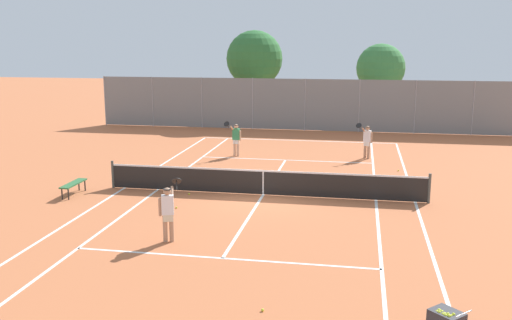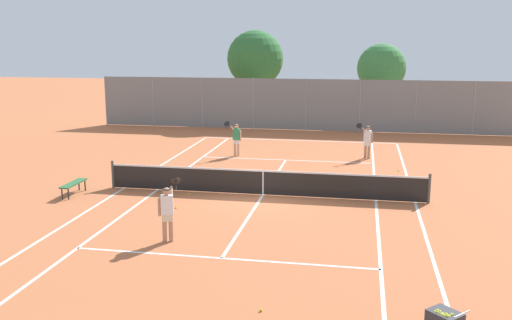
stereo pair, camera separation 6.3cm
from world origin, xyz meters
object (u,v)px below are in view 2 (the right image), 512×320
at_px(loose_tennis_ball_1, 189,194).
at_px(tree_behind_left, 254,60).
at_px(player_near_side, 167,210).
at_px(player_far_left, 236,138).
at_px(loose_tennis_ball_4, 399,170).
at_px(loose_tennis_ball_3, 176,207).
at_px(tree_behind_right, 382,70).
at_px(loose_tennis_ball_0, 261,310).
at_px(player_far_right, 367,140).
at_px(courtside_bench, 74,184).
at_px(tennis_net, 263,182).

distance_m(loose_tennis_ball_1, tree_behind_left, 19.89).
bearing_deg(player_near_side, player_far_left, 93.35).
height_order(loose_tennis_ball_1, loose_tennis_ball_4, same).
bearing_deg(loose_tennis_ball_3, tree_behind_left, 93.48).
bearing_deg(tree_behind_right, loose_tennis_ball_4, -88.17).
height_order(loose_tennis_ball_0, loose_tennis_ball_4, same).
distance_m(loose_tennis_ball_0, tree_behind_left, 28.93).
height_order(player_far_right, courtside_bench, player_far_right).
xyz_separation_m(player_far_right, tree_behind_right, (0.92, 11.56, 2.79)).
bearing_deg(tennis_net, loose_tennis_ball_3, -139.53).
xyz_separation_m(player_far_left, courtside_bench, (-4.40, -8.19, -0.52)).
height_order(tennis_net, loose_tennis_ball_3, tennis_net).
bearing_deg(courtside_bench, tree_behind_left, 81.50).
height_order(loose_tennis_ball_3, tree_behind_left, tree_behind_left).
relative_size(loose_tennis_ball_1, loose_tennis_ball_3, 1.00).
relative_size(player_far_right, tree_behind_left, 0.28).
bearing_deg(tree_behind_right, player_far_left, -121.00).
xyz_separation_m(loose_tennis_ball_0, tree_behind_left, (-5.48, 28.09, 4.23)).
bearing_deg(player_far_left, loose_tennis_ball_0, -75.71).
distance_m(player_far_right, tree_behind_right, 11.92).
bearing_deg(tennis_net, loose_tennis_ball_0, -80.38).
bearing_deg(tree_behind_right, player_far_right, -94.55).
relative_size(tennis_net, loose_tennis_ball_0, 181.82).
distance_m(loose_tennis_ball_0, loose_tennis_ball_4, 14.58).
relative_size(player_far_left, tree_behind_left, 0.28).
relative_size(tennis_net, player_far_right, 6.76).
distance_m(tennis_net, tree_behind_left, 19.68).
xyz_separation_m(player_far_left, loose_tennis_ball_0, (4.10, -16.10, -0.89)).
height_order(loose_tennis_ball_4, tree_behind_right, tree_behind_right).
bearing_deg(loose_tennis_ball_1, tennis_net, 10.18).
bearing_deg(tree_behind_left, loose_tennis_ball_0, -78.96).
bearing_deg(player_far_left, player_far_right, 5.23).
height_order(tennis_net, player_near_side, player_near_side).
height_order(player_near_side, loose_tennis_ball_3, player_near_side).
bearing_deg(player_near_side, player_far_right, 66.37).
height_order(loose_tennis_ball_3, tree_behind_right, tree_behind_right).
height_order(player_far_left, loose_tennis_ball_4, player_far_left).
relative_size(player_near_side, player_far_right, 1.00).
distance_m(loose_tennis_ball_0, tree_behind_right, 28.65).
bearing_deg(loose_tennis_ball_3, player_near_side, -75.55).
distance_m(player_near_side, loose_tennis_ball_1, 5.09).
bearing_deg(player_far_left, tree_behind_right, 59.00).
distance_m(loose_tennis_ball_3, courtside_bench, 4.43).
bearing_deg(loose_tennis_ball_1, loose_tennis_ball_4, 34.44).
relative_size(loose_tennis_ball_4, tree_behind_left, 0.01).
distance_m(player_far_right, tree_behind_left, 14.19).
relative_size(loose_tennis_ball_0, loose_tennis_ball_1, 1.00).
height_order(player_far_left, loose_tennis_ball_1, player_far_left).
bearing_deg(courtside_bench, tennis_net, 10.39).
bearing_deg(tree_behind_left, player_far_left, -83.43).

